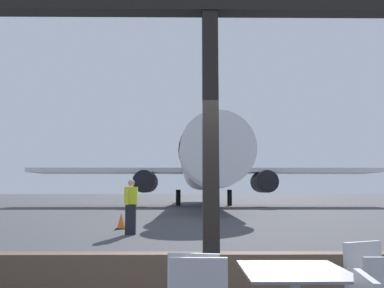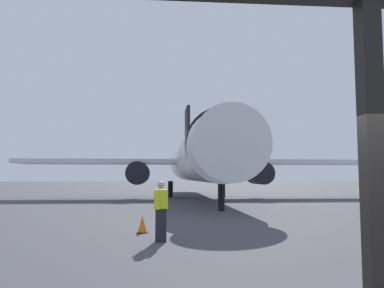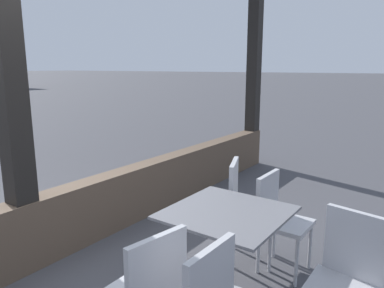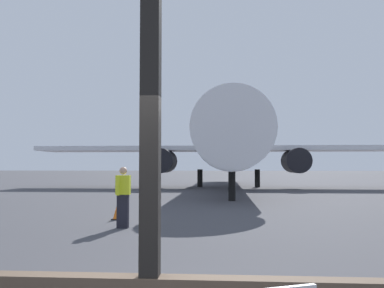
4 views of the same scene
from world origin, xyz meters
TOP-DOWN VIEW (x-y plane):
  - ground_plane at (0.00, 40.00)m, footprint 220.00×220.00m
  - window_frame at (0.00, 0.00)m, footprint 9.09×0.24m
  - airplane at (1.20, 29.51)m, footprint 30.99×32.25m
  - ground_crew_worker at (-2.10, 7.59)m, footprint 0.40×0.53m
  - traffic_cone at (-2.72, 9.44)m, footprint 0.36×0.36m

SIDE VIEW (x-z plane):
  - ground_plane at x=0.00m, z-range 0.00..0.00m
  - traffic_cone at x=-2.72m, z-range -0.02..0.55m
  - ground_crew_worker at x=-2.10m, z-range 0.03..1.77m
  - window_frame at x=0.00m, z-range -0.58..3.35m
  - airplane at x=1.20m, z-range -1.77..8.68m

